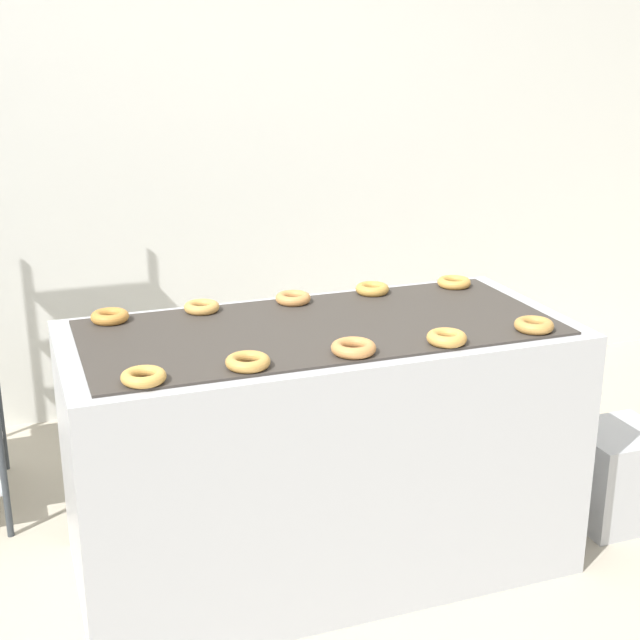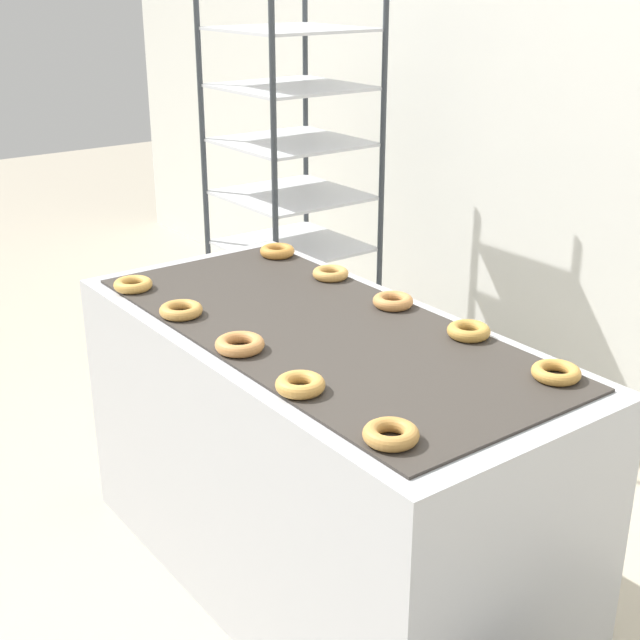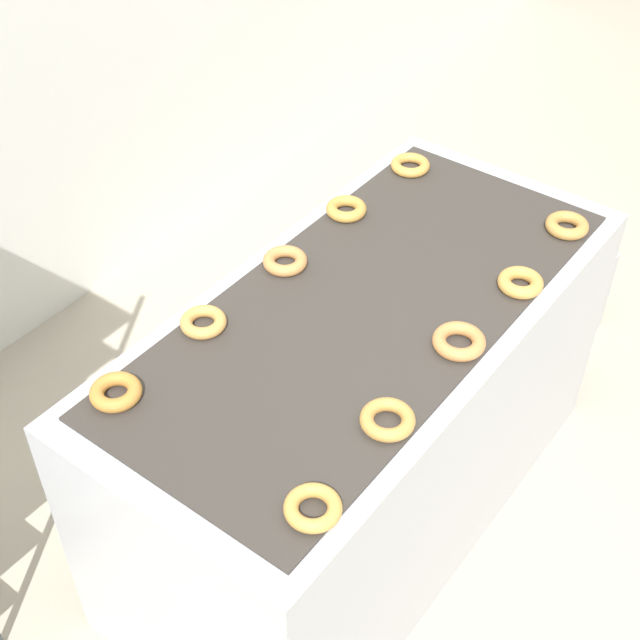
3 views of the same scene
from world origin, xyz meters
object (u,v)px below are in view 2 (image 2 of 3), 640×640
(donut_near_leftmost, at_px, (133,284))
(donut_far_rightmost, at_px, (556,372))
(donut_near_rightmost, at_px, (391,434))
(donut_far_left, at_px, (331,273))
(donut_far_center, at_px, (392,301))
(donut_far_leftmost, at_px, (277,251))
(fryer_machine, at_px, (320,458))
(donut_near_center, at_px, (240,344))
(donut_near_right, at_px, (300,385))
(donut_near_left, at_px, (181,310))
(baking_rack_cart, at_px, (292,195))
(donut_far_right, at_px, (469,331))

(donut_near_leftmost, height_order, donut_far_rightmost, same)
(donut_near_rightmost, distance_m, donut_far_left, 1.06)
(donut_far_center, bearing_deg, donut_far_left, 178.58)
(donut_far_left, bearing_deg, donut_far_leftmost, -179.04)
(fryer_machine, distance_m, donut_near_center, 0.51)
(donut_near_right, distance_m, donut_far_left, 0.82)
(donut_far_leftmost, bearing_deg, donut_near_left, -60.63)
(baking_rack_cart, height_order, donut_far_left, baking_rack_cart)
(donut_near_leftmost, xyz_separation_m, donut_near_right, (0.89, 0.00, 0.00))
(donut_near_right, distance_m, donut_near_rightmost, 0.31)
(donut_far_right, bearing_deg, baking_rack_cart, 161.90)
(baking_rack_cart, relative_size, donut_near_right, 14.00)
(donut_far_rightmost, bearing_deg, donut_near_right, -120.07)
(fryer_machine, xyz_separation_m, donut_far_center, (-0.00, 0.27, 0.43))
(donut_near_leftmost, bearing_deg, donut_near_rightmost, 0.78)
(donut_near_leftmost, bearing_deg, donut_far_leftmost, 91.72)
(donut_near_leftmost, distance_m, donut_far_center, 0.80)
(donut_near_left, distance_m, donut_near_rightmost, 0.91)
(donut_far_right, bearing_deg, donut_near_leftmost, -147.82)
(donut_near_leftmost, xyz_separation_m, donut_near_center, (0.60, 0.02, 0.00))
(fryer_machine, height_order, donut_far_leftmost, donut_far_leftmost)
(donut_near_left, distance_m, donut_far_leftmost, 0.62)
(donut_near_center, height_order, donut_far_right, same)
(donut_near_left, height_order, donut_near_right, donut_near_right)
(donut_near_right, bearing_deg, donut_near_left, 178.98)
(donut_near_leftmost, height_order, donut_near_left, same)
(donut_near_right, bearing_deg, fryer_machine, 136.74)
(donut_near_right, height_order, donut_near_rightmost, same)
(donut_near_left, distance_m, donut_far_left, 0.54)
(fryer_machine, bearing_deg, donut_near_right, -43.26)
(donut_near_rightmost, bearing_deg, donut_far_rightmost, 89.45)
(fryer_machine, xyz_separation_m, donut_near_right, (0.29, -0.28, 0.44))
(fryer_machine, relative_size, donut_near_rightmost, 13.15)
(donut_near_left, relative_size, donut_far_left, 1.07)
(donut_near_left, height_order, donut_far_rightmost, donut_near_left)
(fryer_machine, relative_size, donut_far_center, 13.31)
(donut_near_right, bearing_deg, donut_near_leftmost, -179.89)
(donut_near_leftmost, bearing_deg, donut_near_right, 0.11)
(donut_near_left, distance_m, donut_near_right, 0.60)
(fryer_machine, relative_size, donut_far_right, 13.55)
(donut_far_left, bearing_deg, donut_far_rightmost, -0.85)
(donut_near_right, xyz_separation_m, donut_far_center, (-0.30, 0.54, -0.00))
(fryer_machine, distance_m, donut_far_rightmost, 0.79)
(baking_rack_cart, distance_m, donut_far_center, 1.36)
(donut_near_rightmost, relative_size, donut_far_left, 1.04)
(donut_far_left, distance_m, donut_far_center, 0.31)
(donut_far_leftmost, bearing_deg, donut_far_rightmost, -0.41)
(donut_far_left, bearing_deg, donut_near_left, -89.38)
(donut_far_rightmost, bearing_deg, fryer_machine, -156.70)
(fryer_machine, xyz_separation_m, donut_near_leftmost, (-0.59, -0.28, 0.43))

